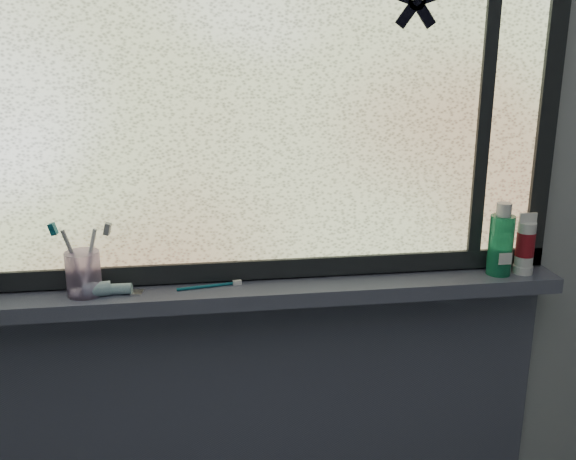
{
  "coord_description": "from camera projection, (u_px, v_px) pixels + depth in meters",
  "views": [
    {
      "loc": [
        -0.14,
        -0.31,
        1.62
      ],
      "look_at": [
        0.05,
        1.05,
        1.22
      ],
      "focal_mm": 40.0,
      "sensor_mm": 36.0,
      "label": 1
    }
  ],
  "objects": [
    {
      "name": "starfish_sticker",
      "position": [
        417.0,
        1.0,
        1.55
      ],
      "size": [
        0.15,
        0.02,
        0.15
      ],
      "primitive_type": null,
      "color": "black",
      "rests_on": "window_pane"
    },
    {
      "name": "sill_apron",
      "position": [
        258.0,
        449.0,
        1.86
      ],
      "size": [
        1.62,
        0.02,
        0.98
      ],
      "primitive_type": "cube",
      "color": "#484C60",
      "rests_on": "floor"
    },
    {
      "name": "toothpaste_tube",
      "position": [
        106.0,
        289.0,
        1.59
      ],
      "size": [
        0.21,
        0.05,
        0.04
      ],
      "primitive_type": null,
      "rotation": [
        0.0,
        0.0,
        0.06
      ],
      "color": "silver",
      "rests_on": "windowsill"
    },
    {
      "name": "cream_tube",
      "position": [
        526.0,
        241.0,
        1.72
      ],
      "size": [
        0.05,
        0.05,
        0.12
      ],
      "primitive_type": "cylinder",
      "rotation": [
        0.0,
        0.0,
        -0.04
      ],
      "color": "silver",
      "rests_on": "windowsill"
    },
    {
      "name": "frame_mullion",
      "position": [
        486.0,
        81.0,
        1.64
      ],
      "size": [
        0.03,
        0.03,
        1.0
      ],
      "primitive_type": "cube",
      "color": "black",
      "rests_on": "wall_back"
    },
    {
      "name": "toothbrush_lying",
      "position": [
        205.0,
        286.0,
        1.64
      ],
      "size": [
        0.18,
        0.05,
        0.01
      ],
      "primitive_type": null,
      "rotation": [
        0.0,
        0.0,
        0.17
      ],
      "color": "#0B5365",
      "rests_on": "windowsill"
    },
    {
      "name": "frame_right",
      "position": [
        550.0,
        80.0,
        1.66
      ],
      "size": [
        0.05,
        0.03,
        1.1
      ],
      "primitive_type": "cube",
      "color": "black",
      "rests_on": "wall_back"
    },
    {
      "name": "toothbrush_cup",
      "position": [
        84.0,
        273.0,
        1.58
      ],
      "size": [
        0.1,
        0.1,
        0.11
      ],
      "primitive_type": "cylinder",
      "rotation": [
        0.0,
        0.0,
        -0.14
      ],
      "color": "#D3AFE7",
      "rests_on": "windowsill"
    },
    {
      "name": "frame_bottom",
      "position": [
        256.0,
        269.0,
        1.69
      ],
      "size": [
        1.6,
        0.03,
        0.05
      ],
      "primitive_type": "cube",
      "color": "black",
      "rests_on": "windowsill"
    },
    {
      "name": "window_pane",
      "position": [
        253.0,
        83.0,
        1.56
      ],
      "size": [
        1.5,
        0.01,
        1.0
      ],
      "primitive_type": "cube",
      "color": "silver",
      "rests_on": "wall_back"
    },
    {
      "name": "mouthwash_bottle",
      "position": [
        501.0,
        239.0,
        1.71
      ],
      "size": [
        0.08,
        0.08,
        0.16
      ],
      "primitive_type": "cylinder",
      "rotation": [
        0.0,
        0.0,
        -0.2
      ],
      "color": "#1E9B65",
      "rests_on": "windowsill"
    },
    {
      "name": "wall_back",
      "position": [
        254.0,
        192.0,
        1.66
      ],
      "size": [
        3.0,
        0.01,
        2.5
      ],
      "primitive_type": "cube",
      "color": "#9EA3A8",
      "rests_on": "ground"
    },
    {
      "name": "windowsill",
      "position": [
        258.0,
        293.0,
        1.66
      ],
      "size": [
        1.62,
        0.14,
        0.04
      ],
      "primitive_type": "cube",
      "color": "#484C60",
      "rests_on": "wall_back"
    }
  ]
}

